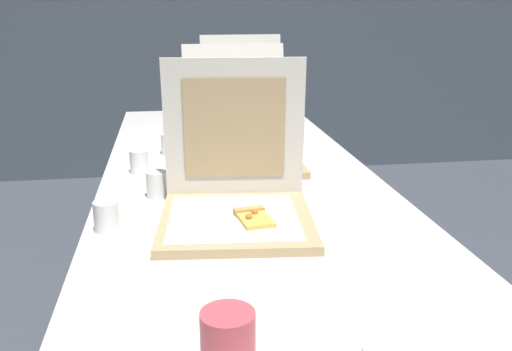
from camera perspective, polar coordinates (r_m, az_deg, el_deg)
The scene contains 9 objects.
table at distance 1.75m, azimuth -1.53°, elevation -1.66°, with size 0.85×2.36×0.74m.
pizza_box_front at distance 1.38m, azimuth -2.02°, elevation -2.41°, with size 0.40×0.40×0.39m.
pizza_box_middle at distance 1.90m, azimuth -1.45°, elevation 3.01°, with size 0.37×0.46×0.38m.
pizza_box_back at distance 2.44m, azimuth -0.72°, elevation 6.15°, with size 0.39×0.45×0.38m.
cup_white_far at distance 2.03m, azimuth -8.79°, elevation 3.19°, with size 0.06×0.06×0.07m, color white.
cup_white_near_center at distance 1.58m, azimuth -10.05°, elevation -0.89°, with size 0.06×0.06×0.07m, color white.
cup_white_mid at distance 1.82m, azimuth -11.80°, elevation 1.39°, with size 0.06×0.06×0.07m, color white.
cup_white_near_left at distance 1.37m, azimuth -14.98°, elevation -4.06°, with size 0.06×0.06×0.07m, color white.
cup_printed_front at distance 0.83m, azimuth -2.87°, elevation -16.85°, with size 0.08×0.08×0.10m, color #D14C56.
Camera 1 is at (-0.21, -1.00, 1.26)m, focal length 39.35 mm.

